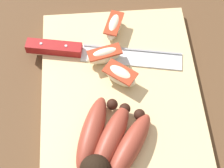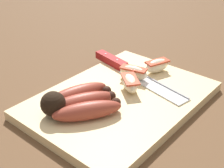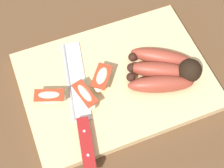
{
  "view_description": "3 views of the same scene",
  "coord_description": "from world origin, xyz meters",
  "px_view_note": "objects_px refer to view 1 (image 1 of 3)",
  "views": [
    {
      "loc": [
        0.28,
        -0.05,
        0.57
      ],
      "look_at": [
        -0.02,
        -0.03,
        0.06
      ],
      "focal_mm": 59.6,
      "sensor_mm": 36.0,
      "label": 1
    },
    {
      "loc": [
        0.41,
        0.32,
        0.36
      ],
      "look_at": [
        -0.01,
        -0.04,
        0.04
      ],
      "focal_mm": 49.97,
      "sensor_mm": 36.0,
      "label": 2
    },
    {
      "loc": [
        -0.15,
        -0.33,
        0.62
      ],
      "look_at": [
        -0.03,
        -0.03,
        0.04
      ],
      "focal_mm": 55.19,
      "sensor_mm": 36.0,
      "label": 3
    }
  ],
  "objects_px": {
    "banana_bunch": "(108,144)",
    "apple_wedge_middle": "(105,55)",
    "apple_wedge_far": "(114,26)",
    "chefs_knife": "(81,51)",
    "apple_wedge_near": "(120,75)"
  },
  "relations": [
    {
      "from": "chefs_knife",
      "to": "apple_wedge_middle",
      "type": "distance_m",
      "value": 0.05
    },
    {
      "from": "banana_bunch",
      "to": "apple_wedge_near",
      "type": "distance_m",
      "value": 0.13
    },
    {
      "from": "banana_bunch",
      "to": "apple_wedge_middle",
      "type": "distance_m",
      "value": 0.17
    },
    {
      "from": "apple_wedge_far",
      "to": "banana_bunch",
      "type": "bearing_deg",
      "value": -6.54
    },
    {
      "from": "apple_wedge_far",
      "to": "apple_wedge_near",
      "type": "bearing_deg",
      "value": 1.3
    },
    {
      "from": "apple_wedge_near",
      "to": "apple_wedge_middle",
      "type": "relative_size",
      "value": 0.95
    },
    {
      "from": "apple_wedge_near",
      "to": "apple_wedge_middle",
      "type": "xyz_separation_m",
      "value": [
        -0.04,
        -0.02,
        -0.0
      ]
    },
    {
      "from": "chefs_knife",
      "to": "apple_wedge_near",
      "type": "xyz_separation_m",
      "value": [
        0.06,
        0.06,
        0.01
      ]
    },
    {
      "from": "banana_bunch",
      "to": "apple_wedge_middle",
      "type": "xyz_separation_m",
      "value": [
        -0.17,
        0.01,
        -0.0
      ]
    },
    {
      "from": "apple_wedge_middle",
      "to": "apple_wedge_far",
      "type": "distance_m",
      "value": 0.07
    },
    {
      "from": "banana_bunch",
      "to": "apple_wedge_far",
      "type": "height_order",
      "value": "banana_bunch"
    },
    {
      "from": "apple_wedge_far",
      "to": "chefs_knife",
      "type": "bearing_deg",
      "value": -55.63
    },
    {
      "from": "banana_bunch",
      "to": "apple_wedge_middle",
      "type": "height_order",
      "value": "banana_bunch"
    },
    {
      "from": "apple_wedge_middle",
      "to": "apple_wedge_far",
      "type": "relative_size",
      "value": 1.04
    },
    {
      "from": "banana_bunch",
      "to": "chefs_knife",
      "type": "relative_size",
      "value": 0.56
    }
  ]
}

